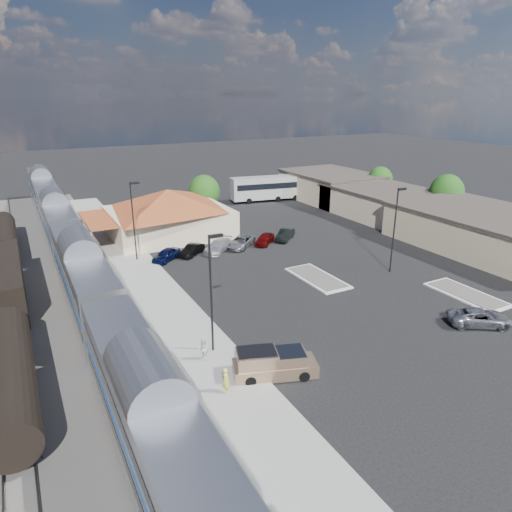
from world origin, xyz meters
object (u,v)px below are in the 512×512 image
station_depot (168,212)px  coach_bus (268,187)px  pickup_truck (275,364)px  suv (480,318)px

station_depot → coach_bus: station_depot is taller
pickup_truck → suv: size_ratio=1.18×
station_depot → pickup_truck: (-3.94, -34.70, -2.22)m
coach_bus → pickup_truck: bearing=160.6°
pickup_truck → suv: (18.35, -1.77, -0.22)m
station_depot → coach_bus: size_ratio=1.35×
suv → coach_bus: (7.63, 48.46, 1.77)m
station_depot → coach_bus: bearing=28.6°
suv → coach_bus: size_ratio=0.37×
pickup_truck → coach_bus: (25.98, 46.70, 1.55)m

